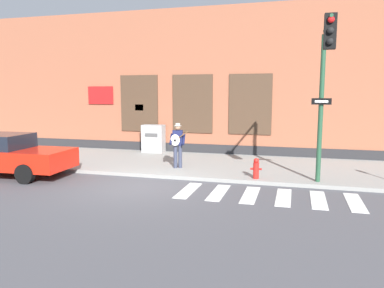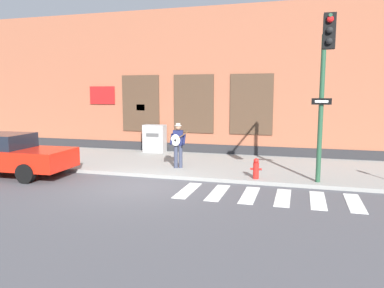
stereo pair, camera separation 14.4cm
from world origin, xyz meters
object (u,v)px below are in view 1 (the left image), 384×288
object	(u,v)px
traffic_light	(325,76)
busker	(177,143)
utility_box	(153,138)
fire_hydrant	(256,168)
red_car	(7,155)

from	to	relation	value
traffic_light	busker	bearing A→B (deg)	159.73
utility_box	fire_hydrant	xyz separation A→B (m)	(5.41, -4.39, -0.32)
red_car	traffic_light	xyz separation A→B (m)	(10.76, 0.56, 2.71)
fire_hydrant	traffic_light	bearing A→B (deg)	-23.71
busker	fire_hydrant	size ratio (longest dim) A/B	2.46
utility_box	red_car	bearing A→B (deg)	-120.11
utility_box	fire_hydrant	size ratio (longest dim) A/B	1.90
busker	traffic_light	xyz separation A→B (m)	(5.08, -1.88, 2.37)
busker	traffic_light	world-z (taller)	traffic_light
fire_hydrant	utility_box	bearing A→B (deg)	140.91
red_car	traffic_light	world-z (taller)	traffic_light
red_car	utility_box	size ratio (longest dim) A/B	3.51
traffic_light	utility_box	size ratio (longest dim) A/B	3.64
red_car	fire_hydrant	bearing A→B (deg)	9.24
red_car	busker	distance (m)	6.19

